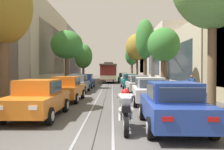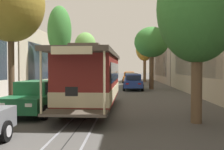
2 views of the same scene
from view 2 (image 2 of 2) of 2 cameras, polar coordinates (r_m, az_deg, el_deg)
The scene contains 23 objects.
ground_plane at distance 24.07m, azimuth -1.23°, elevation -3.60°, with size 160.00×160.00×0.00m, color #4C4947.
trolley_track_rails at distance 20.61m, azimuth -1.92°, elevation -4.48°, with size 1.14×62.83×0.01m.
parked_car_orange_near_left at distance 41.92m, azimuth 4.06°, elevation -0.26°, with size 2.04×4.38×1.58m.
parked_car_orange_second_left at distance 36.55m, azimuth 4.02°, elevation -0.55°, with size 2.07×4.39×1.58m.
parked_car_grey_mid_left at distance 30.56m, azimuth 4.58°, elevation -0.98°, with size 2.10×4.41×1.58m.
parked_car_blue_fourth_left at distance 24.74m, azimuth 4.90°, elevation -1.61°, with size 2.07×4.39×1.58m.
parked_car_blue_near_right at distance 43.99m, azimuth -2.69°, elevation -0.17°, with size 2.12×4.41×1.58m.
parked_car_white_second_right at distance 38.22m, azimuth -3.75°, elevation -0.45°, with size 2.12×4.41×1.58m.
parked_car_silver_mid_right at distance 31.83m, azimuth -5.14°, elevation -0.88°, with size 2.08×4.40×1.58m.
parked_car_teal_fourth_right at distance 25.52m, azimuth -6.77°, elevation -1.51°, with size 2.13×4.42×1.58m.
parked_car_white_fifth_right at distance 18.84m, azimuth -10.63°, elevation -2.66°, with size 2.01×4.36×1.58m.
parked_car_green_sixth_right at distance 12.45m, azimuth -16.95°, elevation -4.92°, with size 2.14×4.42×1.58m.
street_tree_kerb_left_near at distance 39.98m, azimuth 7.59°, elevation 5.90°, with size 2.86×2.95×7.18m.
street_tree_kerb_left_second at distance 25.89m, azimuth 9.15°, elevation 7.38°, with size 3.55×2.99×6.44m.
street_tree_kerb_left_mid at distance 10.65m, azimuth 19.16°, elevation 14.25°, with size 3.21×3.31×6.76m.
street_tree_kerb_right_near at distance 42.10m, azimuth -6.20°, elevation 6.76°, with size 3.63×3.33×8.21m.
street_tree_kerb_right_second at distance 33.64m, azimuth -8.00°, elevation 4.64°, with size 2.56×2.54×5.39m.
street_tree_kerb_right_mid at distance 24.42m, azimuth -12.06°, elevation 9.77°, with size 2.28×2.25×8.15m.
street_tree_kerb_right_fourth at distance 15.26m, azimuth -22.44°, elevation 15.12°, with size 3.72×3.83×7.99m.
cable_car_trolley at distance 13.29m, azimuth -4.52°, elevation -0.71°, with size 2.77×9.17×3.28m.
motorcycle_with_rider at distance 44.19m, azimuth -0.60°, elevation -0.36°, with size 0.56×1.99×1.37m.
pedestrian_on_left_pavement at distance 40.38m, azimuth -7.45°, elevation -0.19°, with size 0.55×0.41×1.61m.
pedestrian_on_right_pavement at distance 36.05m, azimuth -9.71°, elevation -0.38°, with size 0.55×0.40×1.66m.
Camera 2 is at (-1.70, 45.84, 2.21)m, focal length 39.47 mm.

